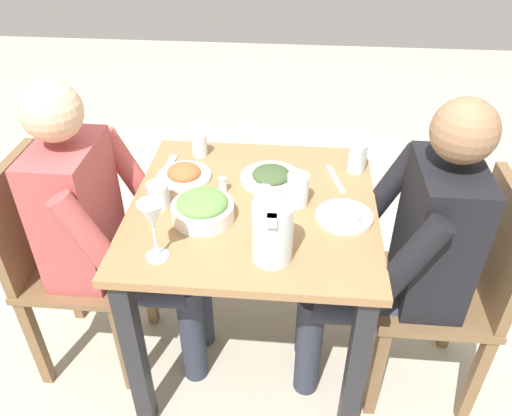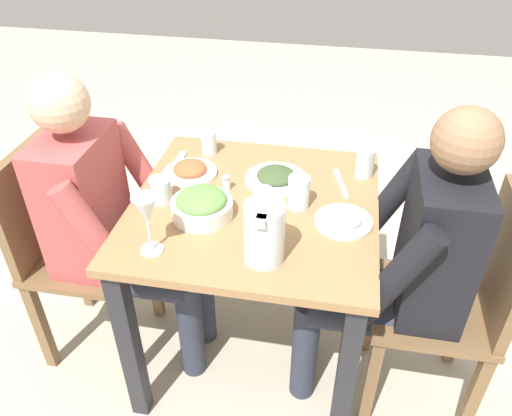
{
  "view_description": "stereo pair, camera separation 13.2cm",
  "coord_description": "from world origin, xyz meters",
  "px_view_note": "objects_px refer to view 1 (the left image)",
  "views": [
    {
      "loc": [
        -1.4,
        -0.13,
        1.75
      ],
      "look_at": [
        -0.03,
        -0.01,
        0.75
      ],
      "focal_mm": 35.57,
      "sensor_mm": 36.0,
      "label": 1
    },
    {
      "loc": [
        -1.39,
        -0.27,
        1.75
      ],
      "look_at": [
        -0.03,
        -0.01,
        0.75
      ],
      "focal_mm": 35.57,
      "sensor_mm": 36.0,
      "label": 2
    }
  ],
  "objects_px": {
    "salad_bowl": "(202,208)",
    "chair_far": "(60,256)",
    "water_pitcher": "(272,232)",
    "chair_near": "(457,285)",
    "plate_rice_curry": "(184,174)",
    "water_glass_near_right": "(298,190)",
    "salt_shaker": "(223,184)",
    "water_glass_center": "(199,145)",
    "wine_glass": "(152,219)",
    "dining_table": "(254,235)",
    "diner_far": "(107,228)",
    "water_glass_near_left": "(263,201)",
    "plate_yoghurt": "(345,214)",
    "water_glass_by_pitcher": "(158,195)",
    "water_glass_far_left": "(357,157)",
    "diner_near": "(404,249)",
    "plate_dolmas": "(271,176)"
  },
  "relations": [
    {
      "from": "chair_near",
      "to": "diner_near",
      "type": "distance_m",
      "value": 0.25
    },
    {
      "from": "plate_yoghurt",
      "to": "water_glass_by_pitcher",
      "type": "xyz_separation_m",
      "value": [
        0.01,
        0.62,
        0.03
      ]
    },
    {
      "from": "water_glass_near_right",
      "to": "salt_shaker",
      "type": "distance_m",
      "value": 0.27
    },
    {
      "from": "water_pitcher",
      "to": "water_glass_near_left",
      "type": "distance_m",
      "value": 0.23
    },
    {
      "from": "diner_near",
      "to": "plate_dolmas",
      "type": "relative_size",
      "value": 5.3
    },
    {
      "from": "chair_near",
      "to": "plate_rice_curry",
      "type": "xyz_separation_m",
      "value": [
        0.23,
        0.98,
        0.25
      ]
    },
    {
      "from": "chair_near",
      "to": "water_glass_by_pitcher",
      "type": "xyz_separation_m",
      "value": [
        0.05,
        1.03,
        0.28
      ]
    },
    {
      "from": "salad_bowl",
      "to": "water_glass_near_left",
      "type": "bearing_deg",
      "value": -75.79
    },
    {
      "from": "chair_far",
      "to": "salad_bowl",
      "type": "bearing_deg",
      "value": -93.23
    },
    {
      "from": "diner_near",
      "to": "chair_far",
      "type": "bearing_deg",
      "value": 88.95
    },
    {
      "from": "chair_near",
      "to": "water_pitcher",
      "type": "bearing_deg",
      "value": 105.89
    },
    {
      "from": "diner_near",
      "to": "water_glass_by_pitcher",
      "type": "height_order",
      "value": "diner_near"
    },
    {
      "from": "water_pitcher",
      "to": "water_glass_near_right",
      "type": "height_order",
      "value": "water_pitcher"
    },
    {
      "from": "chair_far",
      "to": "water_glass_by_pitcher",
      "type": "distance_m",
      "value": 0.49
    },
    {
      "from": "plate_rice_curry",
      "to": "water_glass_near_left",
      "type": "relative_size",
      "value": 2.12
    },
    {
      "from": "water_glass_near_right",
      "to": "salad_bowl",
      "type": "bearing_deg",
      "value": 109.98
    },
    {
      "from": "salad_bowl",
      "to": "water_glass_by_pitcher",
      "type": "xyz_separation_m",
      "value": [
        0.06,
        0.16,
        0.0
      ]
    },
    {
      "from": "plate_yoghurt",
      "to": "chair_far",
      "type": "bearing_deg",
      "value": 90.59
    },
    {
      "from": "plate_yoghurt",
      "to": "water_glass_by_pitcher",
      "type": "bearing_deg",
      "value": 88.62
    },
    {
      "from": "water_pitcher",
      "to": "water_glass_near_right",
      "type": "bearing_deg",
      "value": -13.53
    },
    {
      "from": "plate_rice_curry",
      "to": "diner_far",
      "type": "bearing_deg",
      "value": 130.91
    },
    {
      "from": "plate_rice_curry",
      "to": "dining_table",
      "type": "bearing_deg",
      "value": -117.46
    },
    {
      "from": "plate_rice_curry",
      "to": "water_glass_by_pitcher",
      "type": "xyz_separation_m",
      "value": [
        -0.18,
        0.05,
        0.03
      ]
    },
    {
      "from": "diner_near",
      "to": "water_pitcher",
      "type": "distance_m",
      "value": 0.5
    },
    {
      "from": "water_glass_center",
      "to": "diner_far",
      "type": "bearing_deg",
      "value": 144.74
    },
    {
      "from": "water_glass_center",
      "to": "water_glass_near_left",
      "type": "xyz_separation_m",
      "value": [
        -0.36,
        -0.28,
        0.0
      ]
    },
    {
      "from": "plate_rice_curry",
      "to": "water_glass_far_left",
      "type": "relative_size",
      "value": 1.81
    },
    {
      "from": "plate_rice_curry",
      "to": "water_glass_near_left",
      "type": "height_order",
      "value": "water_glass_near_left"
    },
    {
      "from": "plate_dolmas",
      "to": "water_glass_far_left",
      "type": "distance_m",
      "value": 0.33
    },
    {
      "from": "chair_far",
      "to": "salt_shaker",
      "type": "bearing_deg",
      "value": -77.45
    },
    {
      "from": "salad_bowl",
      "to": "chair_far",
      "type": "bearing_deg",
      "value": 86.77
    },
    {
      "from": "water_glass_far_left",
      "to": "salt_shaker",
      "type": "xyz_separation_m",
      "value": [
        -0.18,
        0.48,
        -0.03
      ]
    },
    {
      "from": "salad_bowl",
      "to": "water_glass_far_left",
      "type": "height_order",
      "value": "water_glass_far_left"
    },
    {
      "from": "plate_rice_curry",
      "to": "diner_near",
      "type": "bearing_deg",
      "value": -106.47
    },
    {
      "from": "diner_far",
      "to": "plate_rice_curry",
      "type": "bearing_deg",
      "value": -49.09
    },
    {
      "from": "water_pitcher",
      "to": "wine_glass",
      "type": "distance_m",
      "value": 0.34
    },
    {
      "from": "wine_glass",
      "to": "salad_bowl",
      "type": "bearing_deg",
      "value": -26.82
    },
    {
      "from": "plate_rice_curry",
      "to": "salt_shaker",
      "type": "distance_m",
      "value": 0.17
    },
    {
      "from": "water_glass_center",
      "to": "salt_shaker",
      "type": "height_order",
      "value": "water_glass_center"
    },
    {
      "from": "chair_far",
      "to": "plate_yoghurt",
      "type": "xyz_separation_m",
      "value": [
        0.01,
        -1.02,
        0.25
      ]
    },
    {
      "from": "dining_table",
      "to": "water_glass_near_left",
      "type": "distance_m",
      "value": 0.2
    },
    {
      "from": "salad_bowl",
      "to": "water_glass_near_right",
      "type": "relative_size",
      "value": 1.79
    },
    {
      "from": "dining_table",
      "to": "diner_far",
      "type": "bearing_deg",
      "value": 97.58
    },
    {
      "from": "dining_table",
      "to": "plate_rice_curry",
      "type": "height_order",
      "value": "plate_rice_curry"
    },
    {
      "from": "plate_rice_curry",
      "to": "plate_yoghurt",
      "type": "height_order",
      "value": "plate_rice_curry"
    },
    {
      "from": "plate_dolmas",
      "to": "salt_shaker",
      "type": "xyz_separation_m",
      "value": [
        -0.09,
        0.16,
        0.01
      ]
    },
    {
      "from": "water_pitcher",
      "to": "salad_bowl",
      "type": "height_order",
      "value": "water_pitcher"
    },
    {
      "from": "salad_bowl",
      "to": "water_glass_near_right",
      "type": "distance_m",
      "value": 0.32
    },
    {
      "from": "water_glass_near_right",
      "to": "salt_shaker",
      "type": "height_order",
      "value": "water_glass_near_right"
    },
    {
      "from": "water_glass_center",
      "to": "wine_glass",
      "type": "xyz_separation_m",
      "value": [
        -0.61,
        0.02,
        0.1
      ]
    }
  ]
}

